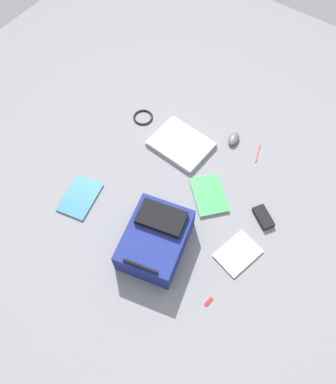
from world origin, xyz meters
name	(u,v)px	position (x,y,z in m)	size (l,w,h in m)	color
ground_plane	(176,196)	(0.00, 0.00, 0.00)	(3.78, 3.78, 0.00)	slate
backpack	(156,239)	(-0.08, 0.31, 0.08)	(0.38, 0.45, 0.19)	navy
laptop	(181,144)	(0.18, -0.30, 0.02)	(0.36, 0.29, 0.03)	#929296
book_blue	(209,195)	(-0.15, -0.11, 0.01)	(0.30, 0.29, 0.02)	silver
book_comic	(80,197)	(0.44, 0.32, 0.01)	(0.22, 0.28, 0.01)	silver
book_manual	(238,253)	(-0.46, 0.10, 0.01)	(0.21, 0.25, 0.01)	silver
computer_mouse	(234,139)	(-0.06, -0.52, 0.02)	(0.06, 0.11, 0.04)	#4C4C51
cable_coil	(143,117)	(0.50, -0.34, 0.01)	(0.13, 0.13, 0.01)	black
power_brick	(263,217)	(-0.47, -0.16, 0.01)	(0.07, 0.14, 0.03)	black
pen_black	(258,153)	(-0.23, -0.53, 0.00)	(0.01, 0.01, 0.14)	red
usb_stick	(209,302)	(-0.47, 0.40, 0.00)	(0.02, 0.05, 0.01)	#B21919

